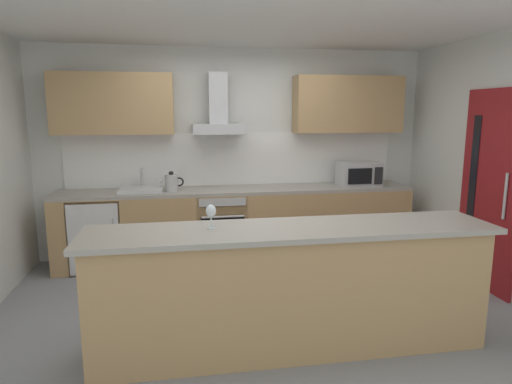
{
  "coord_description": "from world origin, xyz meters",
  "views": [
    {
      "loc": [
        -0.67,
        -3.81,
        1.82
      ],
      "look_at": [
        0.04,
        0.36,
        1.05
      ],
      "focal_mm": 30.94,
      "sensor_mm": 36.0,
      "label": 1
    }
  ],
  "objects_px": {
    "refrigerator": "(98,233)",
    "range_hood": "(218,115)",
    "kettle": "(171,182)",
    "oven": "(221,225)",
    "sink": "(141,189)",
    "wine_glass": "(211,212)",
    "microwave": "(359,174)"
  },
  "relations": [
    {
      "from": "microwave",
      "to": "range_hood",
      "type": "distance_m",
      "value": 1.9
    },
    {
      "from": "sink",
      "to": "range_hood",
      "type": "distance_m",
      "value": 1.27
    },
    {
      "from": "kettle",
      "to": "range_hood",
      "type": "xyz_separation_m",
      "value": [
        0.57,
        0.16,
        0.78
      ]
    },
    {
      "from": "sink",
      "to": "wine_glass",
      "type": "height_order",
      "value": "sink"
    },
    {
      "from": "sink",
      "to": "wine_glass",
      "type": "distance_m",
      "value": 2.19
    },
    {
      "from": "range_hood",
      "to": "sink",
      "type": "bearing_deg",
      "value": -172.69
    },
    {
      "from": "oven",
      "to": "wine_glass",
      "type": "height_order",
      "value": "wine_glass"
    },
    {
      "from": "refrigerator",
      "to": "sink",
      "type": "relative_size",
      "value": 1.7
    },
    {
      "from": "refrigerator",
      "to": "range_hood",
      "type": "bearing_deg",
      "value": 5.26
    },
    {
      "from": "refrigerator",
      "to": "kettle",
      "type": "xyz_separation_m",
      "value": [
        0.86,
        -0.03,
        0.58
      ]
    },
    {
      "from": "kettle",
      "to": "wine_glass",
      "type": "distance_m",
      "value": 2.06
    },
    {
      "from": "oven",
      "to": "kettle",
      "type": "height_order",
      "value": "kettle"
    },
    {
      "from": "sink",
      "to": "oven",
      "type": "bearing_deg",
      "value": -0.68
    },
    {
      "from": "range_hood",
      "to": "kettle",
      "type": "bearing_deg",
      "value": -164.11
    },
    {
      "from": "oven",
      "to": "sink",
      "type": "relative_size",
      "value": 1.6
    },
    {
      "from": "refrigerator",
      "to": "wine_glass",
      "type": "distance_m",
      "value": 2.47
    },
    {
      "from": "microwave",
      "to": "sink",
      "type": "bearing_deg",
      "value": 179.17
    },
    {
      "from": "oven",
      "to": "kettle",
      "type": "relative_size",
      "value": 2.77
    },
    {
      "from": "wine_glass",
      "to": "sink",
      "type": "bearing_deg",
      "value": 108.05
    },
    {
      "from": "kettle",
      "to": "oven",
      "type": "bearing_deg",
      "value": 3.36
    },
    {
      "from": "range_hood",
      "to": "wine_glass",
      "type": "distance_m",
      "value": 2.31
    },
    {
      "from": "microwave",
      "to": "wine_glass",
      "type": "height_order",
      "value": "microwave"
    },
    {
      "from": "oven",
      "to": "microwave",
      "type": "relative_size",
      "value": 1.6
    },
    {
      "from": "microwave",
      "to": "wine_glass",
      "type": "xyz_separation_m",
      "value": [
        -1.99,
        -2.04,
        0.05
      ]
    },
    {
      "from": "sink",
      "to": "microwave",
      "type": "bearing_deg",
      "value": -0.83
    },
    {
      "from": "kettle",
      "to": "wine_glass",
      "type": "xyz_separation_m",
      "value": [
        0.33,
        -2.03,
        0.09
      ]
    },
    {
      "from": "oven",
      "to": "range_hood",
      "type": "xyz_separation_m",
      "value": [
        -0.0,
        0.13,
        1.33
      ]
    },
    {
      "from": "oven",
      "to": "microwave",
      "type": "height_order",
      "value": "microwave"
    },
    {
      "from": "range_hood",
      "to": "wine_glass",
      "type": "xyz_separation_m",
      "value": [
        -0.25,
        -2.19,
        -0.69
      ]
    },
    {
      "from": "microwave",
      "to": "wine_glass",
      "type": "distance_m",
      "value": 2.85
    },
    {
      "from": "oven",
      "to": "range_hood",
      "type": "distance_m",
      "value": 1.33
    },
    {
      "from": "wine_glass",
      "to": "kettle",
      "type": "bearing_deg",
      "value": 99.1
    }
  ]
}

